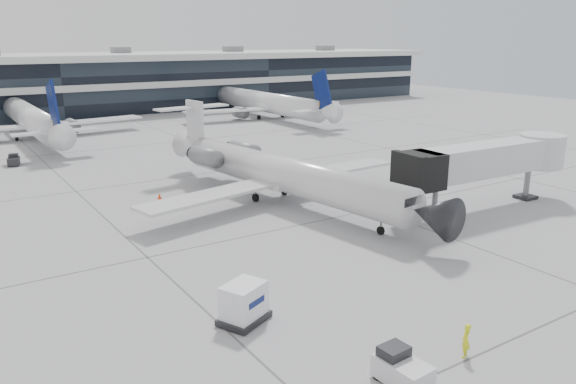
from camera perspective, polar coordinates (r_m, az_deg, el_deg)
ground at (r=42.92m, az=-1.39°, el=-3.93°), size 220.00×220.00×0.00m
terminal at (r=118.77m, az=-23.02°, el=9.74°), size 170.00×22.00×10.00m
bg_jet_center at (r=91.58m, az=-24.45°, el=5.09°), size 32.00×40.00×9.60m
bg_jet_right at (r=105.09m, az=-2.33°, el=7.60°), size 32.00×40.00×9.60m
regional_jet at (r=49.82m, az=-0.91°, el=2.04°), size 27.35×34.13×7.89m
jet_bridge at (r=51.00m, az=20.10°, el=3.16°), size 18.02×4.26×5.79m
ramp_worker at (r=27.76m, az=17.60°, el=-14.17°), size 0.71×0.63×1.65m
baggage_tug at (r=25.29m, az=11.43°, el=-17.21°), size 1.56×2.49×1.53m
cargo_uld at (r=29.42m, az=-4.52°, el=-11.21°), size 3.06×2.74×2.06m
traffic_cone at (r=52.55m, az=-12.93°, el=-0.39°), size 0.46×0.46×0.55m
far_tug at (r=72.02m, az=-26.10°, el=2.90°), size 1.62×2.22×1.27m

